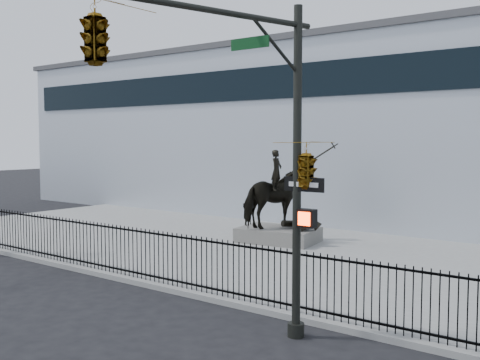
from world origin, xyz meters
The scene contains 7 objects.
ground centered at (0.00, 0.00, 0.00)m, with size 120.00×120.00×0.00m, color black.
plaza centered at (0.00, 7.00, 0.07)m, with size 30.00×12.00×0.15m, color gray.
building centered at (0.00, 20.00, 4.50)m, with size 44.00×14.00×9.00m, color silver.
picket_fence centered at (0.00, 1.25, 0.90)m, with size 22.10×0.10×1.50m.
statue_plinth centered at (0.96, 8.70, 0.43)m, with size 3.01×2.07×0.57m, color #63605B.
equestrian_statue centered at (1.02, 8.71, 1.90)m, with size 3.83×2.67×3.27m.
traffic_signal_right centered at (6.47, -2.00, 4.85)m, with size 2.17×6.86×7.00m.
Camera 1 is at (13.17, -9.91, 4.23)m, focal length 42.00 mm.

